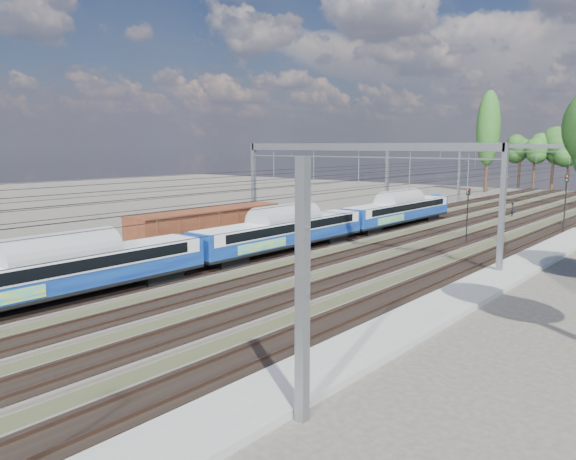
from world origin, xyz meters
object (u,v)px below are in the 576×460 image
Objects in this scene: worker at (513,209)px; signal_near at (468,209)px; freight_boxcar at (208,228)px; emu_train at (281,227)px; signal_far at (566,197)px.

worker is 22.99m from signal_near.
signal_near is (3.19, -22.66, 2.27)m from worker.
worker is at bearing 75.20° from freight_boxcar.
freight_boxcar is (-4.50, -3.82, -0.13)m from emu_train.
emu_train is 37.79m from worker.
freight_boxcar is 7.61× the size of worker.
worker is (10.85, 41.05, -1.29)m from freight_boxcar.
emu_train is 9.73× the size of signal_far.
signal_near is (14.04, 18.39, 0.97)m from freight_boxcar.
emu_train reaches higher than worker.
signal_far is at bearing -144.67° from worker.
worker is at bearing 108.59° from signal_far.
signal_near is at bearing -133.51° from signal_far.
signal_far is at bearing 57.33° from freight_boxcar.
freight_boxcar is at bearing -141.94° from signal_far.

